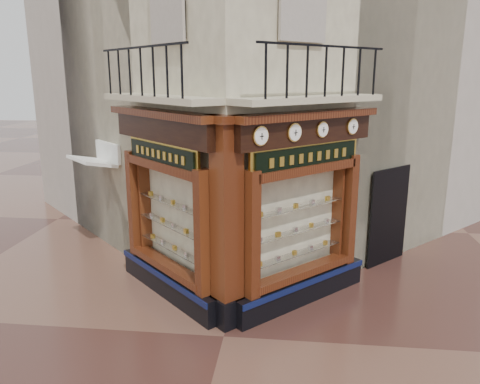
# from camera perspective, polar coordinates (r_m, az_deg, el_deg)

# --- Properties ---
(ground) EXTENTS (80.00, 80.00, 0.00)m
(ground) POSITION_cam_1_polar(r_m,az_deg,el_deg) (8.95, -1.99, -17.19)
(ground) COLOR #462720
(ground) RESTS_ON ground
(main_building) EXTENTS (11.31, 11.31, 12.00)m
(main_building) POSITION_cam_1_polar(r_m,az_deg,el_deg) (13.85, 1.68, 19.65)
(main_building) COLOR beige
(main_building) RESTS_ON ground
(neighbour_left) EXTENTS (11.31, 11.31, 11.00)m
(neighbour_left) POSITION_cam_1_polar(r_m,az_deg,el_deg) (16.63, -6.51, 16.89)
(neighbour_left) COLOR #B4A89D
(neighbour_left) RESTS_ON ground
(neighbour_right) EXTENTS (11.31, 11.31, 11.00)m
(neighbour_right) POSITION_cam_1_polar(r_m,az_deg,el_deg) (16.28, 11.53, 16.77)
(neighbour_right) COLOR #B4A89D
(neighbour_right) RESTS_ON ground
(shopfront_left) EXTENTS (2.86, 2.86, 3.98)m
(shopfront_left) POSITION_cam_1_polar(r_m,az_deg,el_deg) (9.85, -8.89, -1.82)
(shopfront_left) COLOR black
(shopfront_left) RESTS_ON ground
(shopfront_right) EXTENTS (2.86, 2.86, 3.98)m
(shopfront_right) POSITION_cam_1_polar(r_m,az_deg,el_deg) (9.52, 7.69, -2.34)
(shopfront_right) COLOR black
(shopfront_right) RESTS_ON ground
(corner_pilaster) EXTENTS (0.85, 0.85, 3.98)m
(corner_pilaster) POSITION_cam_1_polar(r_m,az_deg,el_deg) (8.58, -1.62, -4.25)
(corner_pilaster) COLOR black
(corner_pilaster) RESTS_ON ground
(balcony) EXTENTS (5.94, 2.97, 1.03)m
(balcony) POSITION_cam_1_polar(r_m,az_deg,el_deg) (9.14, -0.85, 11.37)
(balcony) COLOR beige
(balcony) RESTS_ON ground
(clock_a) EXTENTS (0.28, 0.28, 0.35)m
(clock_a) POSITION_cam_1_polar(r_m,az_deg,el_deg) (8.15, 2.52, 6.84)
(clock_a) COLOR gold
(clock_a) RESTS_ON ground
(clock_b) EXTENTS (0.28, 0.28, 0.35)m
(clock_b) POSITION_cam_1_polar(r_m,az_deg,el_deg) (8.72, 6.65, 7.22)
(clock_b) COLOR gold
(clock_b) RESTS_ON ground
(clock_c) EXTENTS (0.26, 0.26, 0.31)m
(clock_c) POSITION_cam_1_polar(r_m,az_deg,el_deg) (9.27, 10.00, 7.50)
(clock_c) COLOR gold
(clock_c) RESTS_ON ground
(clock_d) EXTENTS (0.27, 0.27, 0.33)m
(clock_d) POSITION_cam_1_polar(r_m,az_deg,el_deg) (9.97, 13.53, 7.77)
(clock_d) COLOR gold
(clock_d) RESTS_ON ground
(awning) EXTENTS (1.58, 1.58, 0.26)m
(awning) POSITION_cam_1_polar(r_m,az_deg,el_deg) (13.23, -16.82, -7.14)
(awning) COLOR white
(awning) RESTS_ON ground
(signboard_left) EXTENTS (1.93, 1.93, 0.52)m
(signboard_left) POSITION_cam_1_polar(r_m,az_deg,el_deg) (9.58, -9.54, 4.58)
(signboard_left) COLOR gold
(signboard_left) RESTS_ON ground
(signboard_right) EXTENTS (2.12, 2.12, 0.57)m
(signboard_right) POSITION_cam_1_polar(r_m,az_deg,el_deg) (9.22, 8.27, 4.27)
(signboard_right) COLOR gold
(signboard_right) RESTS_ON ground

